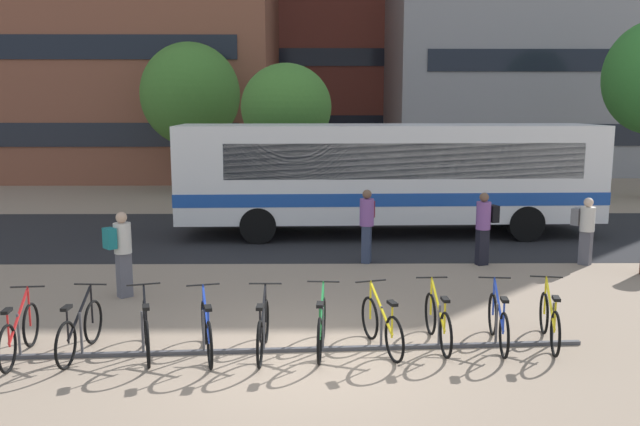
{
  "coord_description": "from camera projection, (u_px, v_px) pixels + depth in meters",
  "views": [
    {
      "loc": [
        0.18,
        -9.45,
        3.8
      ],
      "look_at": [
        0.3,
        4.29,
        1.49
      ],
      "focal_mm": 36.6,
      "sensor_mm": 36.0,
      "label": 1
    }
  ],
  "objects": [
    {
      "name": "parked_bicycle_black_2",
      "position": [
        146.0,
        331.0,
        9.92
      ],
      "size": [
        0.65,
        1.67,
        0.99
      ],
      "rotation": [
        0.0,
        0.0,
        1.86
      ],
      "color": "black",
      "rests_on": "ground"
    },
    {
      "name": "street_tree_0",
      "position": [
        286.0,
        108.0,
        23.25
      ],
      "size": [
        3.23,
        3.23,
        5.22
      ],
      "color": "brown",
      "rests_on": "ground"
    },
    {
      "name": "parked_bicycle_black_1",
      "position": [
        80.0,
        331.0,
        9.9
      ],
      "size": [
        0.52,
        1.72,
        0.99
      ],
      "rotation": [
        0.0,
        0.0,
        1.52
      ],
      "color": "black",
      "rests_on": "ground"
    },
    {
      "name": "parked_bicycle_black_4",
      "position": [
        263.0,
        330.0,
        9.94
      ],
      "size": [
        0.52,
        1.72,
        0.99
      ],
      "rotation": [
        0.0,
        0.0,
        1.56
      ],
      "color": "black",
      "rests_on": "ground"
    },
    {
      "name": "commuter_teal_pack_1",
      "position": [
        121.0,
        248.0,
        12.78
      ],
      "size": [
        0.6,
        0.58,
        1.71
      ],
      "rotation": [
        0.0,
        0.0,
        0.72
      ],
      "color": "#565660",
      "rests_on": "ground"
    },
    {
      "name": "parked_bicycle_red_0",
      "position": [
        19.0,
        334.0,
        9.76
      ],
      "size": [
        0.52,
        1.72,
        0.99
      ],
      "rotation": [
        0.0,
        0.0,
        1.67
      ],
      "color": "black",
      "rests_on": "ground"
    },
    {
      "name": "commuter_black_pack_0",
      "position": [
        484.0,
        223.0,
        15.39
      ],
      "size": [
        0.59,
        0.45,
        1.74
      ],
      "rotation": [
        0.0,
        0.0,
        3.43
      ],
      "color": "black",
      "rests_on": "ground"
    },
    {
      "name": "parked_bicycle_yellow_6",
      "position": [
        382.0,
        326.0,
        10.11
      ],
      "size": [
        0.65,
        1.67,
        0.99
      ],
      "rotation": [
        0.0,
        0.0,
        1.85
      ],
      "color": "black",
      "rests_on": "ground"
    },
    {
      "name": "parked_bicycle_blue_8",
      "position": [
        498.0,
        322.0,
        10.29
      ],
      "size": [
        0.52,
        1.72,
        0.99
      ],
      "rotation": [
        0.0,
        0.0,
        1.47
      ],
      "color": "black",
      "rests_on": "ground"
    },
    {
      "name": "parked_bicycle_yellow_7",
      "position": [
        438.0,
        322.0,
        10.31
      ],
      "size": [
        0.52,
        1.72,
        0.99
      ],
      "rotation": [
        0.0,
        0.0,
        1.62
      ],
      "color": "black",
      "rests_on": "ground"
    },
    {
      "name": "city_bus",
      "position": [
        386.0,
        174.0,
        18.91
      ],
      "size": [
        12.1,
        2.94,
        3.2
      ],
      "rotation": [
        0.0,
        0.0,
        3.17
      ],
      "color": "white",
      "rests_on": "ground"
    },
    {
      "name": "parked_bicycle_yellow_9",
      "position": [
        550.0,
        321.0,
        10.35
      ],
      "size": [
        0.52,
        1.71,
        0.99
      ],
      "rotation": [
        0.0,
        0.0,
        1.39
      ],
      "color": "black",
      "rests_on": "ground"
    },
    {
      "name": "bus_lane_asphalt",
      "position": [
        308.0,
        234.0,
        19.19
      ],
      "size": [
        80.0,
        7.2,
        0.01
      ],
      "primitive_type": "cube",
      "color": "#232326",
      "rests_on": "ground"
    },
    {
      "name": "street_tree_2",
      "position": [
        190.0,
        95.0,
        27.77
      ],
      "size": [
        4.21,
        4.21,
        6.37
      ],
      "color": "brown",
      "rests_on": "ground"
    },
    {
      "name": "parked_bicycle_green_5",
      "position": [
        321.0,
        327.0,
        10.06
      ],
      "size": [
        0.52,
        1.72,
        0.99
      ],
      "rotation": [
        0.0,
        0.0,
        1.5
      ],
      "color": "black",
      "rests_on": "ground"
    },
    {
      "name": "parked_bicycle_blue_3",
      "position": [
        207.0,
        331.0,
        9.89
      ],
      "size": [
        0.6,
        1.68,
        0.99
      ],
      "rotation": [
        0.0,
        0.0,
        1.82
      ],
      "color": "black",
      "rests_on": "ground"
    },
    {
      "name": "commuter_maroon_pack_3",
      "position": [
        367.0,
        221.0,
        15.62
      ],
      "size": [
        0.44,
        0.58,
        1.78
      ],
      "rotation": [
        0.0,
        0.0,
        4.45
      ],
      "color": "#2D3851",
      "rests_on": "ground"
    },
    {
      "name": "building_centre_block",
      "position": [
        319.0,
        38.0,
        46.08
      ],
      "size": [
        18.72,
        10.78,
        16.72
      ],
      "color": "brown",
      "rests_on": "ground"
    },
    {
      "name": "bike_rack",
      "position": [
        293.0,
        346.0,
        10.09
      ],
      "size": [
        9.14,
        0.62,
        0.7
      ],
      "rotation": [
        0.0,
        0.0,
        0.06
      ],
      "color": "#47474C",
      "rests_on": "ground"
    },
    {
      "name": "commuter_grey_pack_2",
      "position": [
        585.0,
        226.0,
        15.44
      ],
      "size": [
        0.59,
        0.58,
        1.61
      ],
      "rotation": [
        0.0,
        0.0,
        5.51
      ],
      "color": "#565660",
      "rests_on": "ground"
    },
    {
      "name": "ground",
      "position": [
        303.0,
        355.0,
        9.95
      ],
      "size": [
        200.0,
        200.0,
        0.0
      ],
      "primitive_type": "plane",
      "color": "gray"
    }
  ]
}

